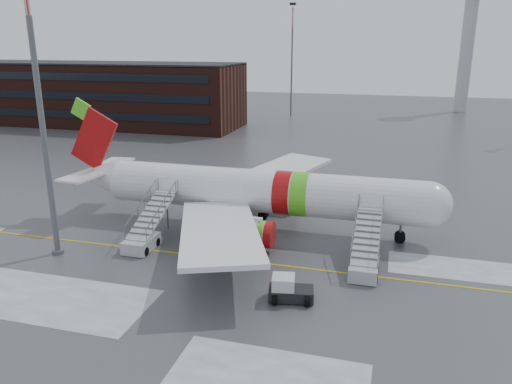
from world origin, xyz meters
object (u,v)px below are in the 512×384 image
(light_mast_near, at_px, (40,104))
(airstair_aft, at_px, (145,234))
(airliner, at_px, (252,191))
(airstair_fwd, at_px, (365,258))
(pushback_tug, at_px, (288,290))

(light_mast_near, bearing_deg, airstair_aft, 28.16)
(light_mast_near, bearing_deg, airliner, 36.38)
(airstair_fwd, bearing_deg, airliner, 148.00)
(airliner, distance_m, pushback_tug, 13.80)
(airliner, xyz_separation_m, airstair_aft, (-7.22, -6.54, -2.35))
(airliner, distance_m, airstair_fwd, 12.56)
(airstair_fwd, distance_m, light_mast_near, 26.24)
(airstair_aft, height_order, pushback_tug, airstair_aft)
(airliner, relative_size, light_mast_near, 1.55)
(airstair_aft, distance_m, pushback_tug, 14.34)
(pushback_tug, bearing_deg, airstair_aft, 156.91)
(airliner, xyz_separation_m, light_mast_near, (-13.26, -9.77, 8.38))
(airstair_aft, xyz_separation_m, light_mast_near, (-6.04, -3.23, 10.74))
(airliner, height_order, airstair_aft, airliner)
(airstair_fwd, xyz_separation_m, light_mast_near, (-23.72, -3.23, 10.74))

